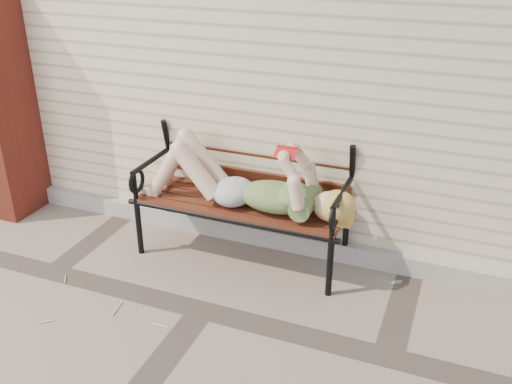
% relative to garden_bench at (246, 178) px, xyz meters
% --- Properties ---
extents(ground, '(80.00, 80.00, 0.00)m').
position_rel_garden_bench_xyz_m(ground, '(0.02, -0.83, -0.63)').
color(ground, '#79695D').
rests_on(ground, ground).
extents(house_wall, '(8.00, 4.00, 3.00)m').
position_rel_garden_bench_xyz_m(house_wall, '(0.02, 2.17, 0.87)').
color(house_wall, beige).
rests_on(house_wall, ground).
extents(foundation_strip, '(8.00, 0.10, 0.15)m').
position_rel_garden_bench_xyz_m(foundation_strip, '(0.02, 0.14, -0.55)').
color(foundation_strip, '#AFAA9E').
rests_on(foundation_strip, ground).
extents(garden_bench, '(1.73, 0.69, 1.12)m').
position_rel_garden_bench_xyz_m(garden_bench, '(0.00, 0.00, 0.00)').
color(garden_bench, black).
rests_on(garden_bench, ground).
extents(reading_woman, '(1.63, 0.37, 0.51)m').
position_rel_garden_bench_xyz_m(reading_woman, '(0.01, -0.14, 0.04)').
color(reading_woman, '#0B454E').
rests_on(reading_woman, ground).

